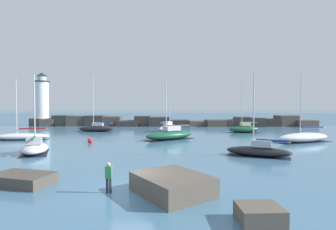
# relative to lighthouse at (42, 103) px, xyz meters

# --- Properties ---
(ground_plane) EXTENTS (600.00, 600.00, 0.00)m
(ground_plane) POSITION_rel_lighthouse_xyz_m (30.51, -48.04, -5.57)
(ground_plane) COLOR teal
(open_sea_beyond) EXTENTS (400.00, 116.00, 0.01)m
(open_sea_beyond) POSITION_rel_lighthouse_xyz_m (30.51, 60.18, -5.56)
(open_sea_beyond) COLOR #386684
(open_sea_beyond) RESTS_ON ground
(breakwater_jetty) EXTENTS (67.58, 6.77, 2.53)m
(breakwater_jetty) POSITION_rel_lighthouse_xyz_m (30.40, 0.23, -4.57)
(breakwater_jetty) COLOR #423D38
(breakwater_jetty) RESTS_ON ground
(lighthouse) EXTENTS (4.00, 4.00, 12.94)m
(lighthouse) POSITION_rel_lighthouse_xyz_m (0.00, 0.00, 0.00)
(lighthouse) COLOR gray
(lighthouse) RESTS_ON ground
(foreground_rocks) EXTENTS (15.90, 7.03, 1.06)m
(foreground_rocks) POSITION_rel_lighthouse_xyz_m (30.95, -48.56, -5.10)
(foreground_rocks) COLOR brown
(foreground_rocks) RESTS_ON ground
(sailboat_moored_0) EXTENTS (6.29, 4.02, 8.08)m
(sailboat_moored_0) POSITION_rel_lighthouse_xyz_m (40.95, -37.55, -4.99)
(sailboat_moored_0) COLOR black
(sailboat_moored_0) RESTS_ON ground
(sailboat_moored_1) EXTENTS (5.66, 2.89, 10.18)m
(sailboat_moored_1) POSITION_rel_lighthouse_xyz_m (45.10, -15.34, -4.84)
(sailboat_moored_1) COLOR #195138
(sailboat_moored_1) RESTS_ON ground
(sailboat_moored_2) EXTENTS (4.48, 6.57, 10.66)m
(sailboat_moored_2) POSITION_rel_lighthouse_xyz_m (31.38, -13.09, -4.85)
(sailboat_moored_2) COLOR silver
(sailboat_moored_2) RESTS_ON ground
(sailboat_moored_3) EXTENTS (4.35, 5.76, 8.02)m
(sailboat_moored_3) POSITION_rel_lighthouse_xyz_m (18.66, -36.90, -4.97)
(sailboat_moored_3) COLOR white
(sailboat_moored_3) RESTS_ON ground
(sailboat_moored_4) EXTENTS (7.78, 3.19, 8.59)m
(sailboat_moored_4) POSITION_rel_lighthouse_xyz_m (11.03, -26.72, -5.06)
(sailboat_moored_4) COLOR white
(sailboat_moored_4) RESTS_ON ground
(sailboat_moored_5) EXTENTS (7.64, 6.64, 8.61)m
(sailboat_moored_5) POSITION_rel_lighthouse_xyz_m (32.04, -25.59, -4.84)
(sailboat_moored_5) COLOR #195138
(sailboat_moored_5) RESTS_ON ground
(sailboat_moored_6) EXTENTS (6.60, 1.75, 10.43)m
(sailboat_moored_6) POSITION_rel_lighthouse_xyz_m (17.91, -14.48, -4.91)
(sailboat_moored_6) COLOR black
(sailboat_moored_6) RESTS_ON ground
(sailboat_moored_7) EXTENTS (8.50, 5.43, 9.01)m
(sailboat_moored_7) POSITION_rel_lighthouse_xyz_m (49.95, -27.46, -4.92)
(sailboat_moored_7) COLOR white
(sailboat_moored_7) RESTS_ON ground
(mooring_buoy_orange_near) EXTENTS (0.65, 0.65, 0.85)m
(mooring_buoy_orange_near) POSITION_rel_lighthouse_xyz_m (21.83, -29.46, -5.24)
(mooring_buoy_orange_near) COLOR red
(mooring_buoy_orange_near) RESTS_ON ground
(person_on_rocks) EXTENTS (0.36, 0.22, 1.71)m
(person_on_rocks) POSITION_rel_lighthouse_xyz_m (29.38, -48.56, -4.61)
(person_on_rocks) COLOR #282833
(person_on_rocks) RESTS_ON ground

